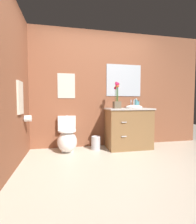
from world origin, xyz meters
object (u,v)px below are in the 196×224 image
(flower_vase, at_px, (117,99))
(toilet_paper_roll, at_px, (28,118))
(trash_bin, at_px, (96,143))
(toilet, at_px, (67,139))
(vanity_cabinet, at_px, (128,128))
(hanging_towel, at_px, (20,98))
(soap_bottle, at_px, (138,104))
(lotion_bottle, at_px, (134,104))
(hand_wash_bottle, at_px, (136,104))
(wall_poster, at_px, (66,86))
(wall_mirror, at_px, (124,80))

(flower_vase, distance_m, toilet_paper_roll, 1.71)
(flower_vase, relative_size, trash_bin, 1.99)
(toilet, bearing_deg, flower_vase, -4.32)
(vanity_cabinet, height_order, hanging_towel, hanging_towel)
(toilet, height_order, trash_bin, toilet)
(soap_bottle, relative_size, lotion_bottle, 0.86)
(hand_wash_bottle, height_order, hanging_towel, hanging_towel)
(vanity_cabinet, relative_size, trash_bin, 3.75)
(lotion_bottle, relative_size, toilet_paper_roll, 1.75)
(lotion_bottle, bearing_deg, toilet_paper_roll, -173.00)
(soap_bottle, distance_m, trash_bin, 1.24)
(vanity_cabinet, distance_m, wall_poster, 1.57)
(wall_mirror, distance_m, toilet_paper_roll, 2.14)
(flower_vase, distance_m, lotion_bottle, 0.48)
(toilet, xyz_separation_m, wall_mirror, (1.27, 0.27, 1.21))
(soap_bottle, height_order, lotion_bottle, lotion_bottle)
(vanity_cabinet, bearing_deg, wall_mirror, 90.54)
(vanity_cabinet, xyz_separation_m, lotion_bottle, (0.17, 0.09, 0.50))
(flower_vase, xyz_separation_m, hanging_towel, (-1.72, -0.38, -0.00))
(toilet_paper_roll, bearing_deg, lotion_bottle, 7.00)
(soap_bottle, relative_size, hanging_towel, 0.32)
(trash_bin, relative_size, wall_mirror, 0.34)
(soap_bottle, height_order, trash_bin, soap_bottle)
(trash_bin, height_order, hanging_towel, hanging_towel)
(vanity_cabinet, distance_m, flower_vase, 0.67)
(lotion_bottle, height_order, wall_poster, wall_poster)
(toilet, distance_m, hand_wash_bottle, 1.57)
(soap_bottle, distance_m, wall_mirror, 0.62)
(flower_vase, height_order, lotion_bottle, flower_vase)
(toilet_paper_roll, bearing_deg, wall_mirror, 13.45)
(lotion_bottle, bearing_deg, flower_vase, -162.69)
(lotion_bottle, height_order, hand_wash_bottle, hand_wash_bottle)
(trash_bin, bearing_deg, toilet_paper_roll, -171.27)
(soap_bottle, bearing_deg, hand_wash_bottle, -124.76)
(vanity_cabinet, distance_m, lotion_bottle, 0.53)
(toilet, xyz_separation_m, wall_poster, (0.00, 0.27, 1.06))
(flower_vase, xyz_separation_m, hand_wash_bottle, (0.41, -0.01, -0.10))
(trash_bin, relative_size, wall_poster, 0.53)
(toilet, xyz_separation_m, hanging_towel, (-0.73, -0.45, 0.79))
(toilet, relative_size, wall_poster, 1.34)
(vanity_cabinet, xyz_separation_m, wall_poster, (-1.27, 0.29, 0.87))
(vanity_cabinet, xyz_separation_m, hand_wash_bottle, (0.14, -0.06, 0.50))
(wall_mirror, bearing_deg, soap_bottle, -32.85)
(vanity_cabinet, relative_size, hand_wash_bottle, 5.05)
(toilet, relative_size, hanging_towel, 1.33)
(toilet_paper_roll, bearing_deg, trash_bin, 8.73)
(vanity_cabinet, bearing_deg, hand_wash_bottle, -22.10)
(lotion_bottle, distance_m, wall_mirror, 0.59)
(vanity_cabinet, height_order, soap_bottle, vanity_cabinet)
(hand_wash_bottle, bearing_deg, trash_bin, 174.72)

